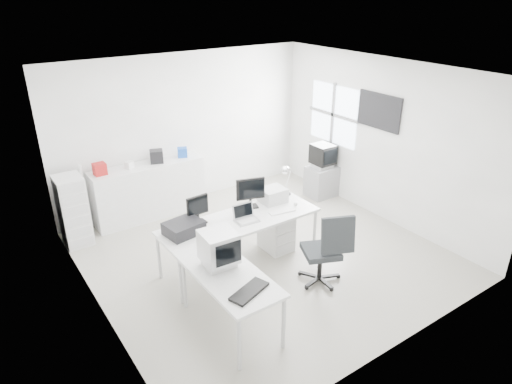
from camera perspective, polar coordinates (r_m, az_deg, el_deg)
floor at (r=7.22m, az=0.91°, el=-7.78°), size 5.00×5.00×0.01m
ceiling at (r=6.19m, az=1.09°, el=14.67°), size 5.00×5.00×0.01m
back_wall at (r=8.62m, az=-8.81°, el=7.68°), size 5.00×0.02×2.80m
left_wall at (r=5.63m, az=-20.20°, el=-3.03°), size 0.02×5.00×2.80m
right_wall at (r=8.21m, az=15.42°, el=6.21°), size 0.02×5.00×2.80m
window at (r=8.91m, az=9.63°, el=9.53°), size 0.02×1.20×1.10m
wall_picture at (r=8.11m, az=15.14°, el=9.72°), size 0.04×0.90×0.60m
main_desk at (r=6.81m, az=-1.94°, el=-6.25°), size 2.40×0.80×0.75m
side_desk at (r=5.67m, az=-3.15°, el=-13.46°), size 0.70×1.40×0.75m
drawer_pedestal at (r=7.23m, az=2.53°, el=-4.97°), size 0.40×0.50×0.60m
inkjet_printer at (r=6.31m, az=-9.02°, el=-4.44°), size 0.54×0.45×0.18m
lcd_monitor_small at (r=6.49m, az=-7.31°, el=-2.25°), size 0.35×0.21×0.42m
lcd_monitor_large at (r=6.89m, az=-0.70°, el=-0.20°), size 0.47×0.30×0.46m
laptop at (r=6.53m, az=-1.16°, el=-2.88°), size 0.33×0.34×0.21m
white_keyboard at (r=6.85m, az=3.27°, el=-2.42°), size 0.43×0.19×0.02m
white_mouse at (r=7.05m, az=4.96°, el=-1.47°), size 0.06×0.06×0.06m
laser_printer at (r=7.12m, az=2.11°, el=-0.38°), size 0.39×0.34×0.22m
desk_lamp at (r=7.32m, az=3.95°, el=1.61°), size 0.23×0.23×0.53m
crt_monitor at (r=5.49m, az=-4.68°, el=-6.92°), size 0.47×0.47×0.51m
black_keyboard at (r=5.16m, az=-0.85°, el=-12.31°), size 0.54×0.35×0.03m
office_chair at (r=6.41m, az=8.14°, el=-6.94°), size 0.82×0.82×1.08m
tv_cabinet at (r=9.12m, az=8.18°, el=1.34°), size 0.56×0.46×0.61m
crt_tv at (r=8.92m, az=8.38°, el=4.46°), size 0.50×0.48×0.45m
sideboard at (r=8.37m, az=-13.22°, el=0.17°), size 1.99×0.50×1.00m
clutter_box_a at (r=7.92m, az=-18.96°, el=2.73°), size 0.20×0.18×0.20m
clutter_box_b at (r=8.07m, az=-15.56°, el=3.28°), size 0.15×0.14×0.12m
clutter_box_c at (r=8.21m, az=-12.34°, el=4.38°), size 0.28×0.27×0.22m
clutter_box_d at (r=8.41m, az=-9.19°, el=4.92°), size 0.22×0.21×0.17m
clutter_bottle at (r=7.89m, az=-21.12°, el=2.40°), size 0.07×0.07×0.22m
filing_cabinet at (r=7.81m, az=-21.88°, el=-2.20°), size 0.41×0.48×1.16m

